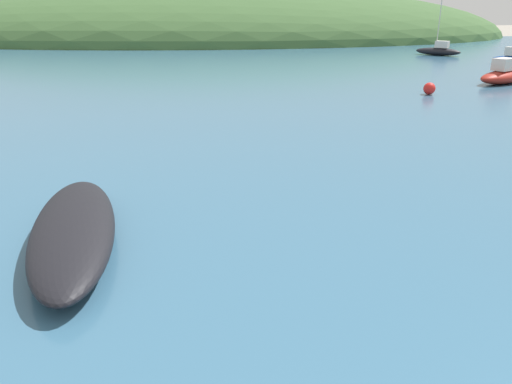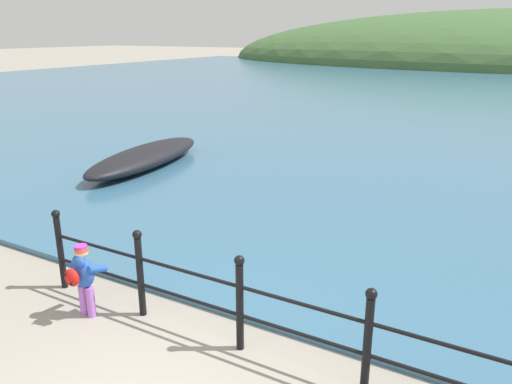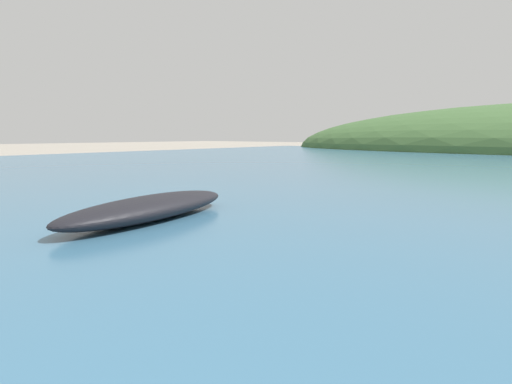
% 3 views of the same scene
% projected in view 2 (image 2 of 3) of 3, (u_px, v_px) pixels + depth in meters
% --- Properties ---
extents(water, '(80.00, 60.00, 0.10)m').
position_uv_depth(water, '(489.00, 91.00, 31.27)').
color(water, '#386684').
rests_on(water, ground).
extents(iron_railing, '(6.17, 0.12, 1.21)m').
position_uv_depth(iron_railing, '(240.00, 300.00, 5.73)').
color(iron_railing, black).
rests_on(iron_railing, ground).
extents(child_in_coat, '(0.38, 0.53, 1.00)m').
position_uv_depth(child_in_coat, '(83.00, 274.00, 6.42)').
color(child_in_coat, '#AD66C6').
rests_on(child_in_coat, ground).
extents(boat_green_fishing, '(1.94, 4.89, 0.53)m').
position_uv_depth(boat_green_fishing, '(146.00, 156.00, 13.49)').
color(boat_green_fishing, black).
rests_on(boat_green_fishing, water).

